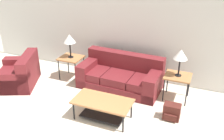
# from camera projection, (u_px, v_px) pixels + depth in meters

# --- Properties ---
(wall_back) EXTENTS (9.01, 0.06, 2.60)m
(wall_back) POSITION_uv_depth(u_px,v_px,m) (133.00, 30.00, 6.32)
(wall_back) COLOR silver
(wall_back) RESTS_ON ground_plane
(couch) EXTENTS (2.04, 1.02, 0.82)m
(couch) POSITION_uv_depth(u_px,v_px,m) (121.00, 76.00, 6.21)
(couch) COLOR maroon
(couch) RESTS_ON ground_plane
(armchair) EXTENTS (1.26, 1.38, 0.80)m
(armchair) POSITION_uv_depth(u_px,v_px,m) (19.00, 74.00, 6.32)
(armchair) COLOR maroon
(armchair) RESTS_ON ground_plane
(coffee_table) EXTENTS (1.18, 0.62, 0.43)m
(coffee_table) POSITION_uv_depth(u_px,v_px,m) (103.00, 105.00, 5.01)
(coffee_table) COLOR #A87042
(coffee_table) RESTS_ON ground_plane
(side_table_left) EXTENTS (0.58, 0.53, 0.60)m
(side_table_left) POSITION_uv_depth(u_px,v_px,m) (71.00, 59.00, 6.55)
(side_table_left) COLOR #A87042
(side_table_left) RESTS_ON ground_plane
(side_table_right) EXTENTS (0.58, 0.53, 0.60)m
(side_table_right) POSITION_uv_depth(u_px,v_px,m) (178.00, 78.00, 5.60)
(side_table_right) COLOR #A87042
(side_table_right) RESTS_ON ground_plane
(table_lamp_left) EXTENTS (0.30, 0.30, 0.62)m
(table_lamp_left) POSITION_uv_depth(u_px,v_px,m) (69.00, 39.00, 6.30)
(table_lamp_left) COLOR black
(table_lamp_left) RESTS_ON side_table_left
(table_lamp_right) EXTENTS (0.30, 0.30, 0.62)m
(table_lamp_right) POSITION_uv_depth(u_px,v_px,m) (181.00, 55.00, 5.35)
(table_lamp_right) COLOR black
(table_lamp_right) RESTS_ON side_table_right
(backpack) EXTENTS (0.34, 0.30, 0.34)m
(backpack) POSITION_uv_depth(u_px,v_px,m) (172.00, 112.00, 5.07)
(backpack) COLOR #4C1E19
(backpack) RESTS_ON ground_plane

